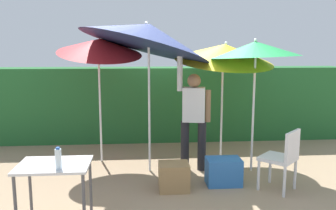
% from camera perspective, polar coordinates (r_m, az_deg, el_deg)
% --- Properties ---
extents(ground_plane, '(24.00, 24.00, 0.00)m').
position_cam_1_polar(ground_plane, '(5.73, 0.24, -11.40)').
color(ground_plane, '#9E8466').
extents(hedge_row, '(8.00, 0.70, 1.59)m').
position_cam_1_polar(hedge_row, '(7.81, -1.17, 0.21)').
color(hedge_row, '#23602D').
rests_on(hedge_row, ground_plane).
extents(umbrella_rainbow, '(2.17, 2.12, 2.74)m').
position_cam_1_polar(umbrella_rainbow, '(5.71, -3.30, 11.05)').
color(umbrella_rainbow, silver).
rests_on(umbrella_rainbow, ground_plane).
extents(umbrella_orange, '(1.42, 1.42, 2.16)m').
position_cam_1_polar(umbrella_orange, '(5.82, 13.84, 8.60)').
color(umbrella_orange, silver).
rests_on(umbrella_orange, ground_plane).
extents(umbrella_yellow, '(1.75, 1.75, 2.26)m').
position_cam_1_polar(umbrella_yellow, '(6.31, 9.02, 8.24)').
color(umbrella_yellow, silver).
rests_on(umbrella_yellow, ground_plane).
extents(umbrella_navy, '(1.49, 1.47, 2.37)m').
position_cam_1_polar(umbrella_navy, '(6.27, -10.86, 9.22)').
color(umbrella_navy, silver).
rests_on(umbrella_navy, ground_plane).
extents(person_vendor, '(0.56, 0.28, 1.88)m').
position_cam_1_polar(person_vendor, '(5.83, 4.13, -1.53)').
color(person_vendor, black).
rests_on(person_vendor, ground_plane).
extents(chair_plastic, '(0.62, 0.62, 0.89)m').
position_cam_1_polar(chair_plastic, '(5.30, 17.91, -7.80)').
color(chair_plastic, silver).
rests_on(chair_plastic, ground_plane).
extents(cooler_box, '(0.51, 0.34, 0.40)m').
position_cam_1_polar(cooler_box, '(5.43, 8.88, -10.48)').
color(cooler_box, '#2D6BB7').
rests_on(cooler_box, ground_plane).
extents(crate_cardboard, '(0.43, 0.37, 0.39)m').
position_cam_1_polar(crate_cardboard, '(5.18, 0.94, -11.39)').
color(crate_cardboard, '#9E7A4C').
rests_on(crate_cardboard, ground_plane).
extents(folding_table, '(0.80, 0.60, 0.72)m').
position_cam_1_polar(folding_table, '(4.30, -17.75, -10.06)').
color(folding_table, '#4C4C51').
rests_on(folding_table, ground_plane).
extents(bottle_water, '(0.07, 0.07, 0.24)m').
position_cam_1_polar(bottle_water, '(4.06, -17.16, -8.20)').
color(bottle_water, silver).
rests_on(bottle_water, folding_table).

